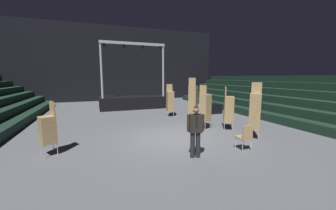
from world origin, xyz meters
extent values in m
cube|color=#515459|center=(0.00, 0.00, -0.05)|extent=(22.00, 30.00, 0.10)
cube|color=black|center=(0.00, 15.00, 4.00)|extent=(22.00, 0.30, 8.00)
cube|color=black|center=(6.88, 1.00, 0.23)|extent=(0.75, 24.00, 0.45)
cube|color=black|center=(7.62, 1.00, 0.68)|extent=(0.75, 24.00, 0.45)
cube|color=black|center=(8.38, 1.00, 1.12)|extent=(0.75, 24.00, 0.45)
cube|color=black|center=(9.12, 1.00, 1.57)|extent=(0.75, 24.00, 0.45)
cube|color=black|center=(9.88, 1.00, 2.02)|extent=(0.75, 24.00, 0.45)
cube|color=black|center=(10.62, 1.00, 2.48)|extent=(0.75, 24.00, 0.45)
cube|color=black|center=(0.00, 9.05, 0.50)|extent=(5.33, 2.74, 0.99)
cylinder|color=#9EA0A8|center=(-2.42, 7.93, 3.06)|extent=(0.16, 0.16, 4.14)
cylinder|color=#9EA0A8|center=(2.42, 7.93, 3.06)|extent=(0.16, 0.16, 4.14)
cube|color=#9EA0A8|center=(0.00, 7.93, 5.13)|extent=(5.03, 0.20, 0.20)
cylinder|color=black|center=(-2.17, 7.93, 4.91)|extent=(0.18, 0.18, 0.22)
cylinder|color=black|center=(-0.72, 7.93, 4.91)|extent=(0.18, 0.18, 0.22)
cylinder|color=black|center=(0.72, 7.93, 4.91)|extent=(0.18, 0.18, 0.22)
cylinder|color=black|center=(2.17, 7.93, 4.91)|extent=(0.18, 0.18, 0.22)
cylinder|color=black|center=(0.12, -2.21, 0.42)|extent=(0.15, 0.15, 0.84)
cylinder|color=black|center=(-0.05, -2.17, 0.42)|extent=(0.15, 0.15, 0.84)
cube|color=silver|center=(0.02, -2.25, 1.14)|extent=(0.20, 0.14, 0.60)
cube|color=black|center=(0.04, -2.19, 1.14)|extent=(0.44, 0.32, 0.60)
cube|color=black|center=(0.01, -2.30, 1.22)|extent=(0.06, 0.03, 0.38)
cylinder|color=black|center=(0.26, -2.25, 1.16)|extent=(0.12, 0.12, 0.55)
cylinder|color=black|center=(-0.19, -2.14, 1.16)|extent=(0.12, 0.12, 0.55)
sphere|color=#936B4C|center=(0.04, -2.19, 1.58)|extent=(0.20, 0.20, 0.20)
sphere|color=black|center=(0.04, -2.19, 1.63)|extent=(0.16, 0.16, 0.16)
cylinder|color=#B2B5BA|center=(2.33, 1.09, 0.20)|extent=(0.02, 0.02, 0.40)
cylinder|color=#B2B5BA|center=(2.45, 0.73, 0.20)|extent=(0.02, 0.02, 0.40)
cylinder|color=#B2B5BA|center=(1.97, 0.97, 0.20)|extent=(0.02, 0.02, 0.40)
cylinder|color=#B2B5BA|center=(2.09, 0.61, 0.20)|extent=(0.02, 0.02, 0.40)
cube|color=#A38456|center=(2.21, 0.85, 0.44)|extent=(0.56, 0.56, 0.08)
cube|color=#A38456|center=(2.21, 0.85, 0.53)|extent=(0.56, 0.56, 0.08)
cube|color=#A38456|center=(2.21, 0.85, 0.61)|extent=(0.56, 0.56, 0.08)
cube|color=#A38456|center=(2.21, 0.85, 0.70)|extent=(0.56, 0.56, 0.08)
cube|color=#A38456|center=(2.21, 0.85, 0.78)|extent=(0.56, 0.56, 0.08)
cube|color=#A38456|center=(2.21, 0.85, 0.87)|extent=(0.56, 0.56, 0.08)
cube|color=#A38456|center=(2.21, 0.85, 0.95)|extent=(0.56, 0.56, 0.08)
cube|color=#A38456|center=(2.21, 0.85, 1.04)|extent=(0.56, 0.56, 0.08)
cube|color=#A38456|center=(2.21, 0.85, 1.12)|extent=(0.56, 0.56, 0.08)
cube|color=#A38456|center=(2.21, 0.85, 1.21)|extent=(0.56, 0.56, 0.08)
cube|color=#A38456|center=(2.21, 0.85, 1.29)|extent=(0.56, 0.56, 0.08)
cube|color=#A38456|center=(2.21, 0.85, 1.38)|extent=(0.56, 0.56, 0.08)
cube|color=#A38456|center=(2.21, 0.85, 1.46)|extent=(0.56, 0.56, 0.08)
cube|color=#A38456|center=(2.21, 0.85, 1.55)|extent=(0.56, 0.56, 0.08)
cube|color=#A38456|center=(2.21, 0.85, 1.63)|extent=(0.56, 0.56, 0.08)
cube|color=#A38456|center=(2.21, 0.85, 1.72)|extent=(0.56, 0.56, 0.08)
cube|color=#A38456|center=(2.03, 0.79, 1.99)|extent=(0.18, 0.40, 0.46)
cylinder|color=#B2B5BA|center=(3.35, -1.53, 0.20)|extent=(0.02, 0.02, 0.40)
cylinder|color=#B2B5BA|center=(3.08, -1.26, 0.20)|extent=(0.02, 0.02, 0.40)
cylinder|color=#B2B5BA|center=(3.62, -1.27, 0.20)|extent=(0.02, 0.02, 0.40)
cylinder|color=#B2B5BA|center=(3.36, -0.99, 0.20)|extent=(0.02, 0.02, 0.40)
cube|color=#A38456|center=(3.35, -1.26, 0.44)|extent=(0.62, 0.62, 0.08)
cube|color=#A38456|center=(3.35, -1.26, 0.53)|extent=(0.62, 0.62, 0.08)
cube|color=#A38456|center=(3.35, -1.26, 0.61)|extent=(0.62, 0.62, 0.08)
cube|color=#A38456|center=(3.35, -1.26, 0.70)|extent=(0.62, 0.62, 0.08)
cube|color=#A38456|center=(3.35, -1.26, 0.78)|extent=(0.62, 0.62, 0.08)
cube|color=#A38456|center=(3.35, -1.26, 0.87)|extent=(0.62, 0.62, 0.08)
cube|color=#A38456|center=(3.35, -1.26, 0.95)|extent=(0.62, 0.62, 0.08)
cube|color=#A38456|center=(3.35, -1.26, 1.04)|extent=(0.62, 0.62, 0.08)
cube|color=#A38456|center=(3.35, -1.26, 1.12)|extent=(0.62, 0.62, 0.08)
cube|color=#A38456|center=(3.35, -1.26, 1.21)|extent=(0.62, 0.62, 0.08)
cube|color=#A38456|center=(3.35, -1.26, 1.29)|extent=(0.62, 0.62, 0.08)
cube|color=#A38456|center=(3.35, -1.26, 1.38)|extent=(0.62, 0.62, 0.08)
cube|color=#A38456|center=(3.35, -1.26, 1.46)|extent=(0.62, 0.62, 0.08)
cube|color=#A38456|center=(3.35, -1.26, 1.55)|extent=(0.62, 0.62, 0.08)
cube|color=#A38456|center=(3.35, -1.26, 1.63)|extent=(0.62, 0.62, 0.08)
cube|color=#A38456|center=(3.35, -1.26, 1.72)|extent=(0.62, 0.62, 0.08)
cube|color=#A38456|center=(3.35, -1.26, 1.80)|extent=(0.62, 0.62, 0.08)
cube|color=#A38456|center=(3.35, -1.26, 1.89)|extent=(0.62, 0.62, 0.08)
cube|color=#A38456|center=(3.49, -1.13, 2.16)|extent=(0.32, 0.33, 0.46)
cylinder|color=#B2B5BA|center=(3.45, 0.34, 0.20)|extent=(0.02, 0.02, 0.40)
cylinder|color=#B2B5BA|center=(3.26, 0.01, 0.20)|extent=(0.02, 0.02, 0.40)
cylinder|color=#B2B5BA|center=(3.13, 0.53, 0.20)|extent=(0.02, 0.02, 0.40)
cylinder|color=#B2B5BA|center=(2.93, 0.20, 0.20)|extent=(0.02, 0.02, 0.40)
cube|color=#A38456|center=(3.19, 0.27, 0.44)|extent=(0.60, 0.60, 0.08)
cube|color=#A38456|center=(3.19, 0.27, 0.53)|extent=(0.60, 0.60, 0.08)
cube|color=#A38456|center=(3.19, 0.27, 0.61)|extent=(0.60, 0.60, 0.08)
cube|color=#A38456|center=(3.19, 0.27, 0.70)|extent=(0.60, 0.60, 0.08)
cube|color=#A38456|center=(3.19, 0.27, 0.78)|extent=(0.60, 0.60, 0.08)
cube|color=#A38456|center=(3.19, 0.27, 0.87)|extent=(0.60, 0.60, 0.08)
cube|color=#A38456|center=(3.19, 0.27, 0.95)|extent=(0.60, 0.60, 0.08)
cube|color=#A38456|center=(3.19, 0.27, 1.04)|extent=(0.60, 0.60, 0.08)
cube|color=#A38456|center=(3.19, 0.27, 1.12)|extent=(0.60, 0.60, 0.08)
cube|color=#A38456|center=(3.19, 0.27, 1.21)|extent=(0.60, 0.60, 0.08)
cube|color=#A38456|center=(3.19, 0.27, 1.29)|extent=(0.60, 0.60, 0.08)
cube|color=#A38456|center=(3.19, 0.27, 1.38)|extent=(0.60, 0.60, 0.08)
cube|color=#A38456|center=(3.19, 0.27, 1.46)|extent=(0.60, 0.60, 0.08)
cube|color=#A38456|center=(3.19, 0.27, 1.55)|extent=(0.60, 0.60, 0.08)
cube|color=#A38456|center=(3.19, 0.27, 1.63)|extent=(0.60, 0.60, 0.08)
cube|color=#A38456|center=(3.03, 0.37, 1.91)|extent=(0.25, 0.37, 0.46)
cylinder|color=#B2B5BA|center=(4.21, 3.97, 0.20)|extent=(0.02, 0.02, 0.40)
cylinder|color=#B2B5BA|center=(4.26, 3.60, 0.20)|extent=(0.02, 0.02, 0.40)
cylinder|color=#B2B5BA|center=(3.83, 3.93, 0.20)|extent=(0.02, 0.02, 0.40)
cylinder|color=#B2B5BA|center=(3.88, 3.55, 0.20)|extent=(0.02, 0.02, 0.40)
cube|color=#A38456|center=(4.04, 3.76, 0.44)|extent=(0.49, 0.49, 0.08)
cube|color=#A38456|center=(4.04, 3.76, 0.53)|extent=(0.49, 0.49, 0.08)
cube|color=#A38456|center=(4.04, 3.76, 0.61)|extent=(0.49, 0.49, 0.08)
cube|color=#A38456|center=(4.04, 3.76, 0.70)|extent=(0.49, 0.49, 0.08)
cube|color=#A38456|center=(4.04, 3.76, 0.78)|extent=(0.49, 0.49, 0.08)
cube|color=#A38456|center=(4.04, 3.76, 0.87)|extent=(0.49, 0.49, 0.08)
cube|color=#A38456|center=(4.04, 3.76, 0.95)|extent=(0.49, 0.49, 0.08)
cube|color=#A38456|center=(4.04, 3.76, 1.04)|extent=(0.49, 0.49, 0.08)
cube|color=#A38456|center=(4.04, 3.76, 1.12)|extent=(0.49, 0.49, 0.08)
cube|color=#A38456|center=(4.04, 3.76, 1.21)|extent=(0.49, 0.49, 0.08)
cube|color=#A38456|center=(3.85, 3.74, 1.48)|extent=(0.10, 0.41, 0.46)
cylinder|color=#B2B5BA|center=(-4.57, -0.56, 0.20)|extent=(0.02, 0.02, 0.40)
cylinder|color=#B2B5BA|center=(-4.75, -0.22, 0.20)|extent=(0.02, 0.02, 0.40)
cylinder|color=#B2B5BA|center=(-4.23, -0.39, 0.20)|extent=(0.02, 0.02, 0.40)
cylinder|color=#B2B5BA|center=(-4.41, -0.05, 0.20)|extent=(0.02, 0.02, 0.40)
cube|color=#A38456|center=(-4.49, -0.30, 0.44)|extent=(0.59, 0.59, 0.08)
cube|color=#A38456|center=(-4.49, -0.30, 0.53)|extent=(0.59, 0.59, 0.08)
cube|color=#A38456|center=(-4.49, -0.30, 0.61)|extent=(0.59, 0.59, 0.08)
cube|color=#A38456|center=(-4.49, -0.30, 0.70)|extent=(0.59, 0.59, 0.08)
cube|color=#A38456|center=(-4.49, -0.30, 0.78)|extent=(0.59, 0.59, 0.08)
cube|color=#A38456|center=(-4.49, -0.30, 0.87)|extent=(0.59, 0.59, 0.08)
cube|color=#A38456|center=(-4.49, -0.30, 0.95)|extent=(0.59, 0.59, 0.08)
cube|color=#A38456|center=(-4.49, -0.30, 1.04)|extent=(0.59, 0.59, 0.08)
cube|color=#A38456|center=(-4.49, -0.30, 1.12)|extent=(0.59, 0.59, 0.08)
cube|color=#A38456|center=(-4.49, -0.30, 1.21)|extent=(0.59, 0.59, 0.08)
cube|color=#A38456|center=(-4.49, -0.30, 1.29)|extent=(0.59, 0.59, 0.08)
cube|color=#A38456|center=(-4.32, -0.22, 1.56)|extent=(0.23, 0.38, 0.46)
cylinder|color=#B2B5BA|center=(2.34, 2.66, 0.20)|extent=(0.02, 0.02, 0.40)
cylinder|color=#B2B5BA|center=(2.60, 2.38, 0.20)|extent=(0.02, 0.02, 0.40)
cylinder|color=#B2B5BA|center=(2.06, 2.40, 0.20)|extent=(0.02, 0.02, 0.40)
cylinder|color=#B2B5BA|center=(2.32, 2.12, 0.20)|extent=(0.02, 0.02, 0.40)
cube|color=#A38456|center=(2.33, 2.39, 0.44)|extent=(0.62, 0.62, 0.08)
cube|color=#A38456|center=(2.33, 2.39, 0.53)|extent=(0.62, 0.62, 0.08)
cube|color=#A38456|center=(2.33, 2.39, 0.61)|extent=(0.62, 0.62, 0.08)
cube|color=#A38456|center=(2.33, 2.39, 0.70)|extent=(0.62, 0.62, 0.08)
cube|color=#A38456|center=(2.33, 2.39, 0.78)|extent=(0.62, 0.62, 0.08)
cube|color=#A38456|center=(2.33, 2.39, 0.87)|extent=(0.62, 0.62, 0.08)
cube|color=#A38456|center=(2.33, 2.39, 0.95)|extent=(0.62, 0.62, 0.08)
cube|color=#A38456|center=(2.33, 2.39, 1.04)|extent=(0.62, 0.62, 0.08)
cube|color=#A38456|center=(2.33, 2.39, 1.12)|extent=(0.62, 0.62, 0.08)
cube|color=#A38456|center=(2.33, 2.39, 1.21)|extent=(0.62, 0.62, 0.08)
cube|color=#A38456|center=(2.33, 2.39, 1.29)|extent=(0.62, 0.62, 0.08)
cube|color=#A38456|center=(2.33, 2.39, 1.38)|extent=(0.62, 0.62, 0.08)
cube|color=#A38456|center=(2.33, 2.39, 1.46)|extent=(0.62, 0.62, 0.08)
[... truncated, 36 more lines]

